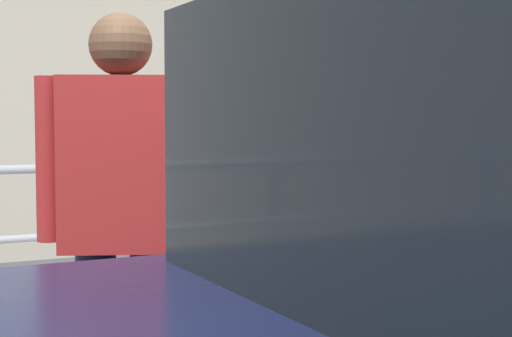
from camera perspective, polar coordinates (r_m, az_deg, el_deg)
The scene contains 4 objects.
parking_meter at distance 2.96m, azimuth 4.26°, elevation -2.23°, with size 0.18×0.19×1.42m.
pedestrian_at_meter at distance 2.93m, azimuth -9.78°, elevation -3.25°, with size 0.74×0.48×1.73m.
background_railing at distance 5.54m, azimuth -7.77°, elevation -2.52°, with size 24.06×0.06×1.05m.
backdrop_wall at distance 8.73m, azimuth -14.74°, elevation 5.47°, with size 32.00×0.50×3.57m, color #ADA38E.
Camera 1 is at (-1.73, -2.26, 1.49)m, focal length 54.41 mm.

